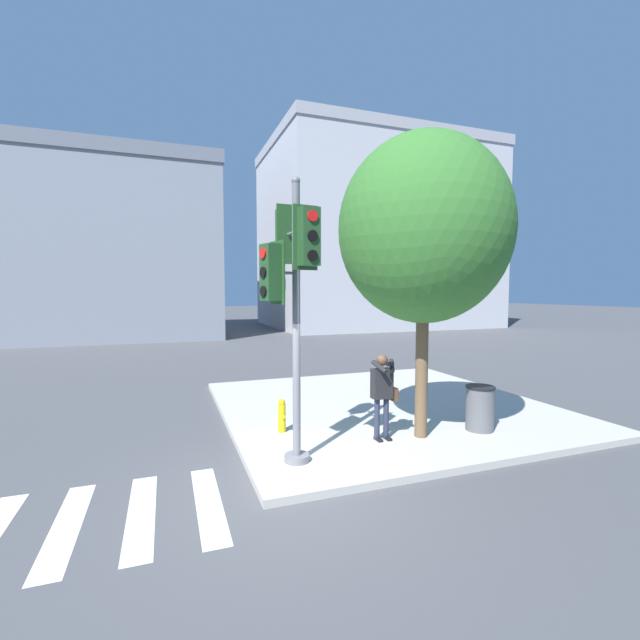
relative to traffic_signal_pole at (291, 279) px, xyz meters
The scene contains 9 objects.
ground_plane 3.31m from the traffic_signal_pole, 110.75° to the right, with size 160.00×160.00×0.00m, color #4C4C4F.
sidewalk_corner 5.38m from the traffic_signal_pole, 41.37° to the left, with size 8.00×8.00×0.13m.
traffic_signal_pole is the anchor object (origin of this frame).
person_photographer 2.94m from the traffic_signal_pole, 14.29° to the left, with size 0.58×0.54×1.69m.
street_tree 3.00m from the traffic_signal_pole, ahead, with size 3.33×3.33×5.94m.
fire_hydrant 3.21m from the traffic_signal_pole, 81.02° to the left, with size 0.16×0.22×0.69m.
trash_bin 4.96m from the traffic_signal_pole, ahead, with size 0.60×0.60×0.93m.
building_left 27.06m from the traffic_signal_pole, 104.93° to the left, with size 17.04×12.85×11.48m.
building_right 31.78m from the traffic_signal_pole, 60.61° to the left, with size 18.19×13.52×15.46m.
Camera 1 is at (-1.72, -6.18, 3.05)m, focal length 24.00 mm.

